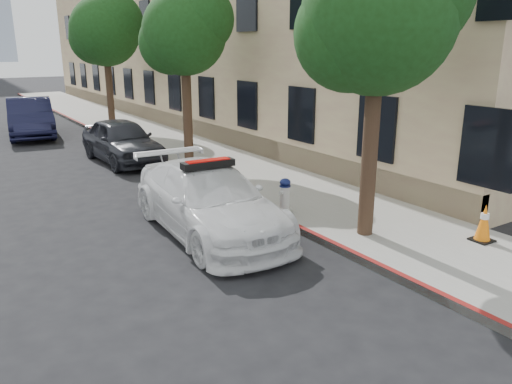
{
  "coord_description": "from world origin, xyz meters",
  "views": [
    {
      "loc": [
        -4.02,
        -8.63,
        3.75
      ],
      "look_at": [
        1.09,
        -0.79,
        1.0
      ],
      "focal_mm": 35.0,
      "sensor_mm": 36.0,
      "label": 1
    }
  ],
  "objects_px": {
    "fire_hydrant": "(285,196)",
    "traffic_cone": "(484,223)",
    "parked_car_mid": "(122,141)",
    "parked_car_far": "(30,117)",
    "police_car": "(209,200)"
  },
  "relations": [
    {
      "from": "fire_hydrant",
      "to": "traffic_cone",
      "type": "relative_size",
      "value": 1.06
    },
    {
      "from": "parked_car_mid",
      "to": "fire_hydrant",
      "type": "bearing_deg",
      "value": -83.36
    },
    {
      "from": "parked_car_far",
      "to": "fire_hydrant",
      "type": "bearing_deg",
      "value": -71.29
    },
    {
      "from": "fire_hydrant",
      "to": "traffic_cone",
      "type": "xyz_separation_m",
      "value": [
        2.14,
        -3.47,
        -0.02
      ]
    },
    {
      "from": "parked_car_mid",
      "to": "parked_car_far",
      "type": "bearing_deg",
      "value": 101.39
    },
    {
      "from": "parked_car_mid",
      "to": "fire_hydrant",
      "type": "xyz_separation_m",
      "value": [
        1.15,
        -7.59,
        -0.19
      ]
    },
    {
      "from": "police_car",
      "to": "traffic_cone",
      "type": "height_order",
      "value": "police_car"
    },
    {
      "from": "parked_car_mid",
      "to": "traffic_cone",
      "type": "bearing_deg",
      "value": -75.41
    },
    {
      "from": "police_car",
      "to": "parked_car_mid",
      "type": "relative_size",
      "value": 1.17
    },
    {
      "from": "parked_car_far",
      "to": "traffic_cone",
      "type": "height_order",
      "value": "parked_car_far"
    },
    {
      "from": "police_car",
      "to": "parked_car_far",
      "type": "xyz_separation_m",
      "value": [
        -0.96,
        14.39,
        0.11
      ]
    },
    {
      "from": "parked_car_mid",
      "to": "traffic_cone",
      "type": "height_order",
      "value": "parked_car_mid"
    },
    {
      "from": "police_car",
      "to": "parked_car_mid",
      "type": "height_order",
      "value": "police_car"
    },
    {
      "from": "police_car",
      "to": "parked_car_mid",
      "type": "xyz_separation_m",
      "value": [
        0.68,
        7.45,
        0.02
      ]
    },
    {
      "from": "parked_car_far",
      "to": "traffic_cone",
      "type": "distance_m",
      "value": 18.68
    }
  ]
}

